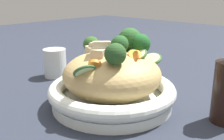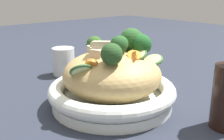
% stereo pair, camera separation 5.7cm
% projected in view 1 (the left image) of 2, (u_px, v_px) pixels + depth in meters
% --- Properties ---
extents(ground_plane, '(3.00, 3.00, 0.00)m').
position_uv_depth(ground_plane, '(112.00, 105.00, 0.59)').
color(ground_plane, '#272C39').
extents(serving_bowl, '(0.27, 0.27, 0.05)m').
position_uv_depth(serving_bowl, '(112.00, 94.00, 0.59)').
color(serving_bowl, white).
rests_on(serving_bowl, ground_plane).
extents(noodle_heap, '(0.21, 0.21, 0.11)m').
position_uv_depth(noodle_heap, '(112.00, 74.00, 0.57)').
color(noodle_heap, tan).
rests_on(noodle_heap, serving_bowl).
extents(broccoli_florets, '(0.16, 0.17, 0.07)m').
position_uv_depth(broccoli_florets, '(125.00, 44.00, 0.57)').
color(broccoli_florets, '#96BF76').
rests_on(broccoli_florets, serving_bowl).
extents(carrot_coins, '(0.15, 0.11, 0.04)m').
position_uv_depth(carrot_coins, '(118.00, 55.00, 0.54)').
color(carrot_coins, orange).
rests_on(carrot_coins, serving_bowl).
extents(zucchini_slices, '(0.21, 0.09, 0.05)m').
position_uv_depth(zucchini_slices, '(123.00, 59.00, 0.55)').
color(zucchini_slices, beige).
rests_on(zucchini_slices, serving_bowl).
extents(chicken_chunks, '(0.07, 0.09, 0.04)m').
position_uv_depth(chicken_chunks, '(100.00, 50.00, 0.56)').
color(chicken_chunks, beige).
rests_on(chicken_chunks, serving_bowl).
extents(drinking_glass, '(0.06, 0.06, 0.08)m').
position_uv_depth(drinking_glass, '(55.00, 63.00, 0.78)').
color(drinking_glass, silver).
rests_on(drinking_glass, ground_plane).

